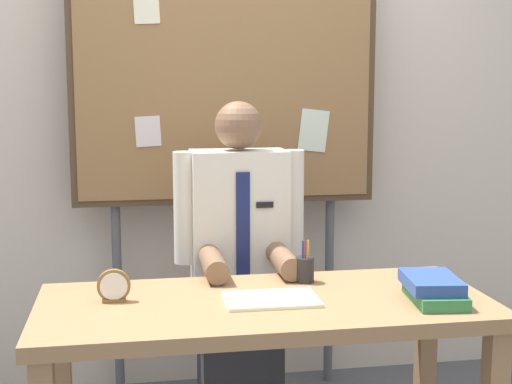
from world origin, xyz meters
name	(u,v)px	position (x,y,z in m)	size (l,w,h in m)	color
back_wall	(220,113)	(0.00, 1.19, 1.35)	(6.40, 0.08, 2.70)	beige
desk	(265,328)	(0.00, 0.00, 0.65)	(1.56, 0.68, 0.75)	#9E754C
person	(239,281)	(0.00, 0.59, 0.66)	(0.55, 0.56, 1.42)	#2D2D33
bulletin_board	(226,79)	(0.00, 0.99, 1.52)	(1.43, 0.09, 2.15)	#4C3823
book_stack	(433,289)	(0.56, -0.12, 0.80)	(0.21, 0.29, 0.09)	#337F47
open_notebook	(271,299)	(0.02, -0.02, 0.76)	(0.32, 0.21, 0.01)	#F4EFCC
desk_clock	(114,287)	(-0.51, 0.07, 0.81)	(0.11, 0.04, 0.11)	olive
pen_holder	(305,269)	(0.19, 0.20, 0.80)	(0.07, 0.07, 0.16)	#262626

